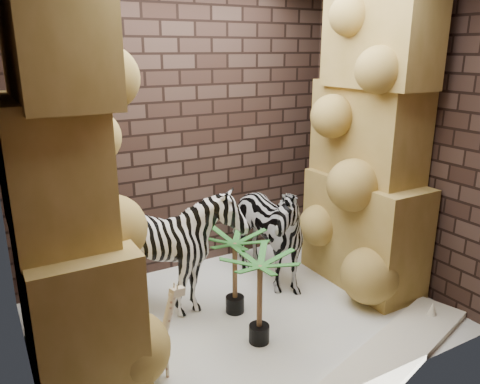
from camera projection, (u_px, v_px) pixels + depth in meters
floor at (242, 317)px, 4.25m from camera, size 3.50×3.50×0.00m
wall_back at (182, 132)px, 4.85m from camera, size 3.50×0.00×3.50m
wall_front at (348, 194)px, 2.77m from camera, size 3.50×0.00×3.50m
wall_left at (4, 184)px, 2.98m from camera, size 0.00×3.00×3.00m
wall_right at (395, 135)px, 4.64m from camera, size 0.00×3.00×3.00m
rock_pillar_left at (61, 176)px, 3.14m from camera, size 0.68×1.30×3.00m
rock_pillar_right at (371, 138)px, 4.48m from camera, size 0.58×1.25×3.00m
zebra_right at (260, 221)px, 4.70m from camera, size 0.70×1.17×1.34m
zebra_left at (173, 255)px, 4.19m from camera, size 1.02×1.25×1.11m
giraffe_toy at (152, 338)px, 3.32m from camera, size 0.39×0.23×0.72m
palm_front at (235, 273)px, 4.22m from camera, size 0.36×0.36×0.78m
palm_back at (260, 299)px, 3.77m from camera, size 0.36×0.36×0.79m
surfboard at (400, 346)px, 3.78m from camera, size 1.77×0.89×0.05m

